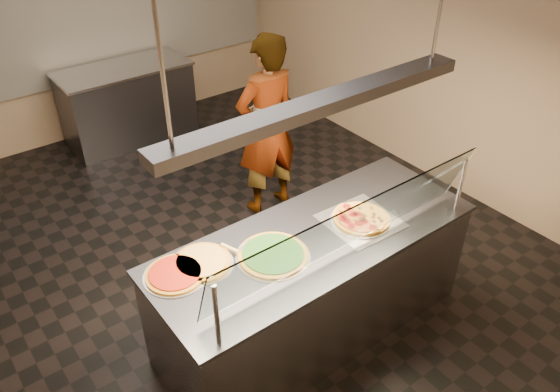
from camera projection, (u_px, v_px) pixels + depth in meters
ground at (230, 242)px, 5.28m from camera, size 5.00×6.00×0.02m
wall_back at (84, 13)px, 6.40m from camera, size 5.00×0.02×3.00m
wall_right at (425, 37)px, 5.68m from camera, size 0.02×6.00×3.00m
tile_band at (88, 30)px, 6.49m from camera, size 4.90×0.02×1.20m
serving_counter at (313, 284)px, 4.13m from camera, size 2.44×0.94×0.93m
sneeze_guard at (352, 227)px, 3.47m from camera, size 2.20×0.18×0.54m
perforated_tray at (361, 220)px, 4.01m from camera, size 0.53×0.53×0.01m
half_pizza_pepperoni at (351, 222)px, 3.94m from camera, size 0.24×0.43×0.05m
half_pizza_sausage at (371, 213)px, 4.04m from camera, size 0.23×0.43×0.04m
pizza_spinach at (273, 255)px, 3.68m from camera, size 0.50×0.50×0.03m
pizza_cheese at (202, 262)px, 3.62m from camera, size 0.42×0.42×0.03m
pizza_tomato at (175, 274)px, 3.52m from camera, size 0.42×0.42×0.03m
pizza_spatula at (238, 248)px, 3.72m from camera, size 0.23×0.22×0.02m
prep_table at (128, 103)px, 6.77m from camera, size 1.57×0.74×0.93m
worker at (267, 127)px, 5.26m from camera, size 0.68×0.45×1.84m
heat_lamp_housing at (321, 104)px, 3.29m from camera, size 2.30×0.18×0.08m
lamp_rod_left at (160, 51)px, 2.48m from camera, size 0.02×0.02×1.01m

